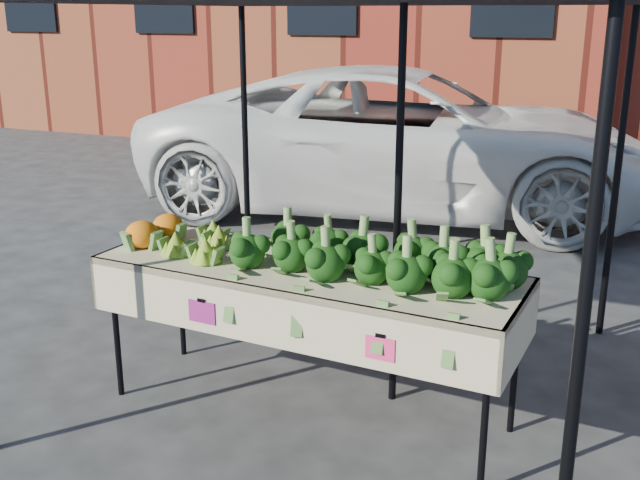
{
  "coord_description": "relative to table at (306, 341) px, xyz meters",
  "views": [
    {
      "loc": [
        1.4,
        -3.66,
        2.25
      ],
      "look_at": [
        -0.22,
        0.16,
        1.0
      ],
      "focal_mm": 42.42,
      "sensor_mm": 36.0,
      "label": 1
    }
  ],
  "objects": [
    {
      "name": "ground",
      "position": [
        0.22,
        0.04,
        -0.45
      ],
      "size": [
        90.0,
        90.0,
        0.0
      ],
      "primitive_type": "plane",
      "color": "#262628"
    },
    {
      "name": "broccoli_heap",
      "position": [
        0.39,
        0.03,
        0.58
      ],
      "size": [
        1.6,
        0.57,
        0.26
      ],
      "primitive_type": "ellipsoid",
      "color": "black",
      "rests_on": "table"
    },
    {
      "name": "romanesco_cluster",
      "position": [
        -0.67,
        0.04,
        0.55
      ],
      "size": [
        0.43,
        0.57,
        0.2
      ],
      "primitive_type": "ellipsoid",
      "color": "#89B232",
      "rests_on": "table"
    },
    {
      "name": "cauliflower_pair",
      "position": [
        -1.04,
        0.07,
        0.54
      ],
      "size": [
        0.23,
        0.43,
        0.18
      ],
      "primitive_type": "ellipsoid",
      "color": "orange",
      "rests_on": "table"
    },
    {
      "name": "canopy",
      "position": [
        0.06,
        0.43,
        0.92
      ],
      "size": [
        3.16,
        3.16,
        2.74
      ],
      "primitive_type": null,
      "color": "black",
      "rests_on": "ground"
    },
    {
      "name": "table",
      "position": [
        0.0,
        0.0,
        0.0
      ],
      "size": [
        2.45,
        0.95,
        0.9
      ],
      "color": "beige",
      "rests_on": "ground"
    }
  ]
}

